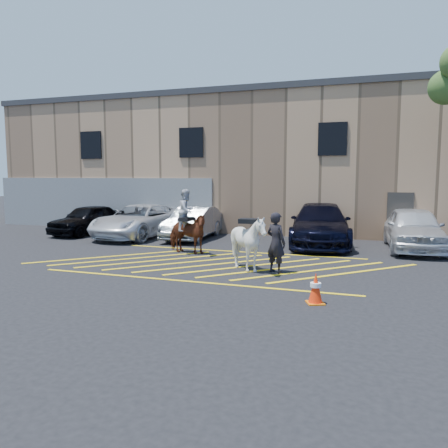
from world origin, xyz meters
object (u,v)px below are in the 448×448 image
(car_black_suv, at_px, (88,219))
(car_blue_suv, at_px, (320,224))
(traffic_cone, at_px, (316,288))
(mounted_bay, at_px, (187,228))
(car_white_pickup, at_px, (140,221))
(car_white_suv, at_px, (413,228))
(saddled_white, at_px, (248,243))
(car_silver_sedan, at_px, (193,223))
(handler, at_px, (276,243))

(car_black_suv, distance_m, car_blue_suv, 11.47)
(traffic_cone, bearing_deg, mounted_bay, 137.26)
(car_black_suv, relative_size, traffic_cone, 5.96)
(car_white_pickup, bearing_deg, mounted_bay, -35.78)
(car_black_suv, height_order, car_white_suv, car_white_suv)
(car_white_suv, bearing_deg, saddled_white, -134.30)
(car_silver_sedan, distance_m, car_white_suv, 9.47)
(car_blue_suv, height_order, saddled_white, saddled_white)
(car_black_suv, height_order, traffic_cone, car_black_suv)
(car_silver_sedan, bearing_deg, car_white_suv, -1.95)
(car_black_suv, distance_m, saddled_white, 11.46)
(car_white_pickup, height_order, car_white_suv, car_white_suv)
(mounted_bay, distance_m, traffic_cone, 7.41)
(car_white_pickup, height_order, mounted_bay, mounted_bay)
(mounted_bay, bearing_deg, car_silver_sedan, 109.30)
(car_white_pickup, relative_size, handler, 3.02)
(car_black_suv, relative_size, car_white_pickup, 0.78)
(car_silver_sedan, relative_size, saddled_white, 2.56)
(car_blue_suv, bearing_deg, car_white_pickup, 176.72)
(traffic_cone, bearing_deg, saddled_white, 130.14)
(car_white_suv, xyz_separation_m, traffic_cone, (-2.75, -8.67, -0.49))
(car_black_suv, xyz_separation_m, car_blue_suv, (11.47, 0.36, 0.12))
(car_silver_sedan, height_order, handler, handler)
(car_black_suv, height_order, mounted_bay, mounted_bay)
(car_black_suv, distance_m, car_white_pickup, 3.02)
(car_white_pickup, distance_m, traffic_cone, 12.57)
(car_black_suv, relative_size, handler, 2.35)
(car_blue_suv, bearing_deg, traffic_cone, -90.77)
(car_black_suv, bearing_deg, saddled_white, -22.56)
(car_white_pickup, height_order, car_blue_suv, car_blue_suv)
(saddled_white, bearing_deg, car_white_pickup, 141.44)
(car_silver_sedan, xyz_separation_m, mounted_bay, (1.29, -3.69, 0.24))
(car_blue_suv, bearing_deg, mounted_bay, -146.05)
(car_white_suv, xyz_separation_m, mounted_bay, (-8.18, -3.66, 0.13))
(traffic_cone, bearing_deg, car_black_suv, 145.46)
(car_white_pickup, bearing_deg, saddled_white, -33.66)
(car_blue_suv, distance_m, saddled_white, 6.21)
(car_white_pickup, xyz_separation_m, traffic_cone, (9.35, -8.39, -0.41))
(car_silver_sedan, relative_size, handler, 2.42)
(car_white_pickup, distance_m, car_silver_sedan, 2.66)
(car_black_suv, height_order, handler, handler)
(car_black_suv, relative_size, mounted_bay, 1.79)
(car_white_pickup, distance_m, saddled_white, 8.89)
(car_blue_suv, bearing_deg, car_white_suv, -9.80)
(handler, bearing_deg, car_white_suv, -99.05)
(car_black_suv, relative_size, saddled_white, 2.49)
(handler, height_order, mounted_bay, mounted_bay)
(car_silver_sedan, height_order, car_blue_suv, car_blue_suv)
(car_silver_sedan, distance_m, handler, 7.78)
(car_white_suv, distance_m, saddled_white, 7.78)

